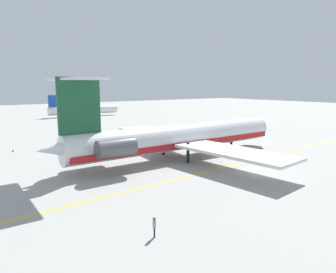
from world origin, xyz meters
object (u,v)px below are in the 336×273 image
Objects in this scene: main_jetliner at (175,137)px; safety_cone_nose at (13,150)px; airliner_mid_left at (86,110)px; ground_crew_near_tail at (154,225)px.

main_jetliner is 85.91× the size of safety_cone_nose.
airliner_mid_left reaches higher than safety_cone_nose.
airliner_mid_left is at bearing 79.69° from main_jetliner.
airliner_mid_left is at bearing 57.30° from safety_cone_nose.
main_jetliner is 31.90m from safety_cone_nose.
main_jetliner is at bearing -96.31° from airliner_mid_left.
main_jetliner is at bearing -46.23° from safety_cone_nose.
safety_cone_nose is at bearing -118.16° from airliner_mid_left.
ground_crew_near_tail is 3.25× the size of safety_cone_nose.
main_jetliner is 1.59× the size of airliner_mid_left.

